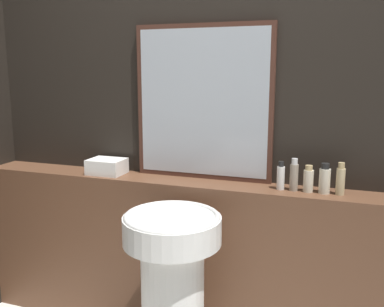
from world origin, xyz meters
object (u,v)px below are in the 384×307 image
Objects in this scene: mirror at (203,103)px; shampoo_bottle at (281,177)px; pedestal_sink at (172,286)px; conditioner_bottle at (294,176)px; towel_stack at (107,166)px; body_wash_bottle at (325,180)px; hand_soap_bottle at (340,180)px; lotion_bottle at (308,180)px.

shampoo_bottle is (0.44, -0.09, -0.35)m from mirror.
conditioner_bottle is (0.50, 0.40, 0.48)m from pedestal_sink.
pedestal_sink is 0.82m from towel_stack.
conditioner_bottle is at bearing 0.00° from shampoo_bottle.
mirror reaches higher than body_wash_bottle.
mirror is 4.13× the size of towel_stack.
conditioner_bottle is at bearing 38.65° from pedestal_sink.
hand_soap_bottle is at bearing 0.00° from body_wash_bottle.
shampoo_bottle is at bearing 180.00° from hand_soap_bottle.
towel_stack is at bearing 180.00° from hand_soap_bottle.
hand_soap_bottle is (0.07, 0.00, 0.00)m from body_wash_bottle.
mirror is 5.78× the size of shampoo_bottle.
mirror is 0.80m from hand_soap_bottle.
body_wash_bottle is (0.08, 0.00, 0.01)m from lotion_bottle.
towel_stack is 0.99m from shampoo_bottle.
mirror is at bearing 9.50° from towel_stack.
lotion_bottle is 0.15m from hand_soap_bottle.
body_wash_bottle is at bearing 180.00° from hand_soap_bottle.
conditioner_bottle is at bearing 180.00° from body_wash_bottle.
conditioner_bottle is 0.22m from hand_soap_bottle.
towel_stack is 1.35× the size of body_wash_bottle.
towel_stack is 1.20m from body_wash_bottle.
conditioner_bottle reaches higher than hand_soap_bottle.
hand_soap_bottle is (0.22, 0.00, -0.00)m from conditioner_bottle.
towel_stack is 1.27m from hand_soap_bottle.
lotion_bottle is (0.57, -0.09, -0.35)m from mirror.
lotion_bottle is 0.08m from body_wash_bottle.
pedestal_sink is 0.83m from lotion_bottle.
pedestal_sink is 0.94m from hand_soap_bottle.
shampoo_bottle is at bearing 180.00° from lotion_bottle.
mirror reaches higher than conditioner_bottle.
conditioner_bottle is 1.09× the size of body_wash_bottle.
body_wash_bottle is at bearing -8.06° from mirror.
conditioner_bottle is 1.03× the size of hand_soap_bottle.
shampoo_bottle reaches higher than towel_stack.
lotion_bottle reaches higher than towel_stack.
body_wash_bottle is (0.65, -0.09, -0.35)m from mirror.
mirror is at bearing 168.19° from shampoo_bottle.
pedestal_sink is 5.70× the size of body_wash_bottle.
mirror is 5.25× the size of hand_soap_bottle.
conditioner_bottle is (1.05, 0.00, 0.03)m from towel_stack.
pedestal_sink is at bearing -144.96° from lotion_bottle.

